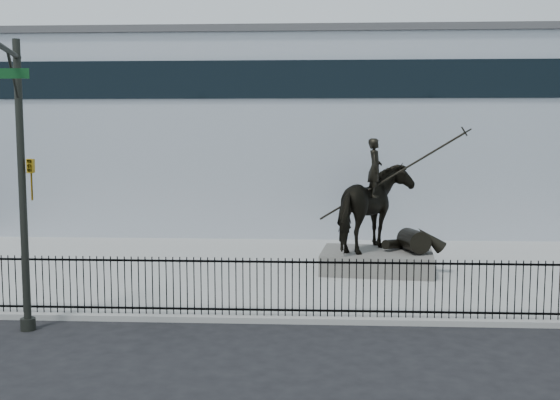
{
  "coord_description": "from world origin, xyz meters",
  "views": [
    {
      "loc": [
        -0.02,
        -15.05,
        4.89
      ],
      "look_at": [
        -1.12,
        6.0,
        2.62
      ],
      "focal_mm": 42.0,
      "sensor_mm": 36.0,
      "label": 1
    }
  ],
  "objects": [
    {
      "name": "building",
      "position": [
        0.0,
        20.0,
        4.5
      ],
      "size": [
        44.0,
        14.0,
        9.0
      ],
      "primitive_type": "cube",
      "color": "silver",
      "rests_on": "ground"
    },
    {
      "name": "statue_plinth",
      "position": [
        2.1,
        6.73,
        0.49
      ],
      "size": [
        3.93,
        2.93,
        0.69
      ],
      "primitive_type": "cube",
      "rotation": [
        0.0,
        0.0,
        -0.12
      ],
      "color": "#5B5853",
      "rests_on": "plaza"
    },
    {
      "name": "plaza",
      "position": [
        0.0,
        7.0,
        0.07
      ],
      "size": [
        30.0,
        12.0,
        0.15
      ],
      "primitive_type": "cube",
      "color": "#9C9C9A",
      "rests_on": "ground"
    },
    {
      "name": "ground",
      "position": [
        0.0,
        0.0,
        0.0
      ],
      "size": [
        120.0,
        120.0,
        0.0
      ],
      "primitive_type": "plane",
      "color": "black",
      "rests_on": "ground"
    },
    {
      "name": "picket_fence",
      "position": [
        0.0,
        1.25,
        0.9
      ],
      "size": [
        22.1,
        0.1,
        1.5
      ],
      "color": "black",
      "rests_on": "plaza"
    },
    {
      "name": "traffic_signal_left",
      "position": [
        -6.75,
        -0.62,
        4.03
      ],
      "size": [
        1.52,
        4.84,
        7.0
      ],
      "color": "black",
      "rests_on": "ground"
    },
    {
      "name": "equestrian_statue",
      "position": [
        2.17,
        6.72,
        2.27
      ],
      "size": [
        4.66,
        3.17,
        3.97
      ],
      "rotation": [
        0.0,
        0.0,
        -0.12
      ],
      "color": "black",
      "rests_on": "statue_plinth"
    }
  ]
}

